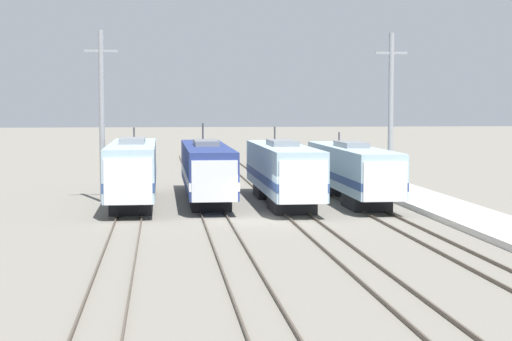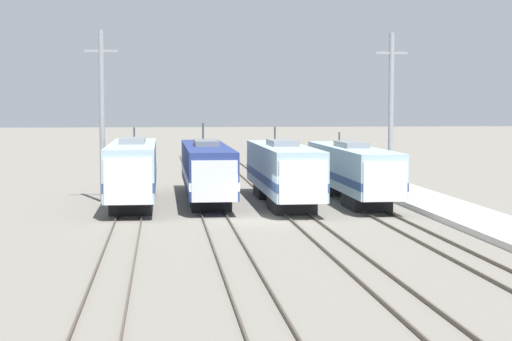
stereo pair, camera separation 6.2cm
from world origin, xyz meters
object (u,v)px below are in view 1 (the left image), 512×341
locomotive_center_left (206,170)px  locomotive_far_right (352,171)px  locomotive_far_left (132,171)px  locomotive_center_right (283,172)px  catenary_tower_left (102,114)px  catenary_tower_right (391,114)px

locomotive_center_left → locomotive_far_right: size_ratio=1.04×
locomotive_far_left → locomotive_center_left: bearing=21.0°
locomotive_far_left → locomotive_center_left: (4.89, 1.88, -0.12)m
locomotive_far_left → locomotive_center_right: 9.81m
catenary_tower_left → locomotive_far_right: bearing=-5.3°
catenary_tower_right → locomotive_center_left: bearing=-178.8°
catenary_tower_right → catenary_tower_left: bearing=180.0°
locomotive_center_left → locomotive_far_right: (9.79, -1.29, -0.05)m
locomotive_far_left → locomotive_center_right: locomotive_center_right is taller
locomotive_center_left → catenary_tower_left: size_ratio=1.63×
locomotive_center_left → catenary_tower_left: (-6.95, 0.26, 3.76)m
catenary_tower_left → locomotive_center_right: bearing=-13.4°
locomotive_far_left → catenary_tower_left: bearing=133.8°
catenary_tower_left → catenary_tower_right: 19.77m
locomotive_center_left → locomotive_far_right: bearing=-7.5°
locomotive_center_right → catenary_tower_left: catenary_tower_left is taller
locomotive_far_right → catenary_tower_right: (3.03, 1.55, 3.81)m
locomotive_center_right → catenary_tower_right: (7.93, 2.82, 3.72)m
locomotive_center_left → locomotive_center_right: (4.89, -2.55, 0.04)m
locomotive_far_left → catenary_tower_left: catenary_tower_left is taller
locomotive_far_left → catenary_tower_right: bearing=6.9°
locomotive_center_left → catenary_tower_right: 13.36m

